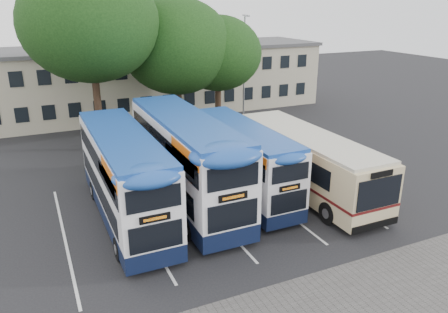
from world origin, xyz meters
name	(u,v)px	position (x,y,z in m)	size (l,w,h in m)	color
ground	(325,239)	(0.00, 0.00, 0.00)	(120.00, 120.00, 0.00)	black
bay_lines	(207,209)	(-3.75, 5.00, 0.01)	(14.12, 11.00, 0.01)	silver
depot_building	(155,78)	(0.00, 26.99, 3.15)	(32.40, 8.40, 6.20)	#B0AC8E
lamp_post	(244,63)	(6.00, 19.97, 5.08)	(0.25, 1.05, 9.06)	gray
tree_left	(90,23)	(-6.99, 17.01, 8.75)	(9.14, 9.14, 12.65)	black
tree_mid	(177,46)	(-0.54, 18.49, 6.88)	(8.50, 8.50, 10.50)	black
tree_right	(218,53)	(2.81, 18.37, 6.21)	(6.94, 6.94, 9.17)	black
bus_dd_left	(124,173)	(-7.70, 5.67, 2.41)	(2.54, 10.50, 4.37)	#0D1633
bus_dd_mid	(185,157)	(-4.41, 6.18, 2.59)	(2.73, 11.26, 4.69)	#0D1633
bus_dd_right	(242,157)	(-1.27, 5.92, 2.16)	(2.29, 9.42, 3.92)	#0D1633
bus_single	(306,158)	(2.24, 5.01, 1.89)	(2.85, 11.18, 3.34)	#D2BC8C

